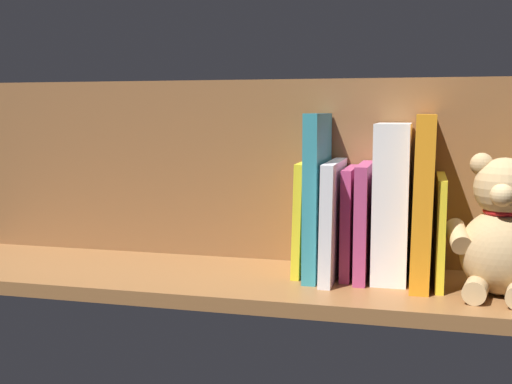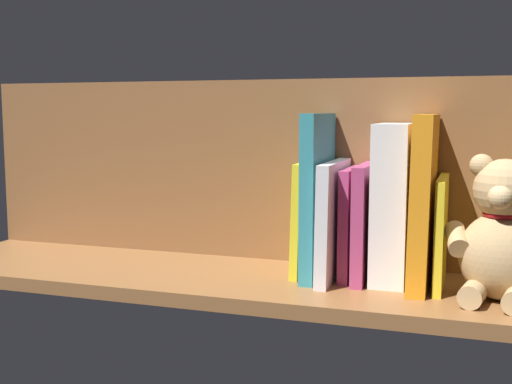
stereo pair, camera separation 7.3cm
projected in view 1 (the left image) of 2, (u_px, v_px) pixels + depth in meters
ground_plane at (256, 281)px, 104.58cm from camera, size 114.46×28.05×2.20cm
shelf_back_panel at (273, 171)px, 113.83cm from camera, size 114.46×1.50×31.52cm
teddy_bear at (502, 234)px, 91.77cm from camera, size 16.17×14.32×20.23cm
book_2 at (440, 229)px, 99.05cm from camera, size 1.26×15.76×16.37cm
book_3 at (423, 199)px, 98.50cm from camera, size 3.14×17.11×25.66cm
dictionary_thick_white at (392, 201)px, 101.28cm from camera, size 5.25×13.70×24.23cm
book_4 at (364, 220)px, 102.35cm from camera, size 1.88×14.66×17.96cm
book_5 at (350, 221)px, 103.73cm from camera, size 1.56×13.10×17.24cm
book_6 at (333, 219)px, 102.28cm from camera, size 2.13×17.19×18.37cm
book_7 at (317, 195)px, 103.22cm from camera, size 2.16×15.68×25.74cm
book_8 at (304, 217)px, 105.52cm from camera, size 1.79×13.10×18.07cm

